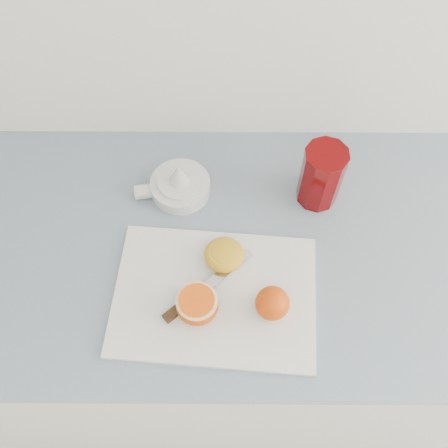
% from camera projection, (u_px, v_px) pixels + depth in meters
% --- Properties ---
extents(counter, '(2.28, 0.64, 0.89)m').
position_uv_depth(counter, '(217.00, 316.00, 1.42)').
color(counter, beige).
rests_on(counter, ground).
extents(cutting_board, '(0.41, 0.31, 0.01)m').
position_uv_depth(cutting_board, '(215.00, 296.00, 0.97)').
color(cutting_board, silver).
rests_on(cutting_board, counter).
extents(whole_orange, '(0.07, 0.07, 0.07)m').
position_uv_depth(whole_orange, '(272.00, 303.00, 0.93)').
color(whole_orange, '#E05E05').
rests_on(whole_orange, cutting_board).
extents(half_orange, '(0.08, 0.08, 0.05)m').
position_uv_depth(half_orange, '(197.00, 305.00, 0.93)').
color(half_orange, '#E05E05').
rests_on(half_orange, cutting_board).
extents(squeezed_shell, '(0.08, 0.08, 0.03)m').
position_uv_depth(squeezed_shell, '(224.00, 254.00, 0.99)').
color(squeezed_shell, '#C79117').
rests_on(squeezed_shell, cutting_board).
extents(paring_knife, '(0.17, 0.16, 0.01)m').
position_uv_depth(paring_knife, '(192.00, 298.00, 0.96)').
color(paring_knife, '#402E17').
rests_on(paring_knife, cutting_board).
extents(citrus_juicer, '(0.17, 0.13, 0.09)m').
position_uv_depth(citrus_juicer, '(180.00, 185.00, 1.09)').
color(citrus_juicer, white).
rests_on(citrus_juicer, counter).
extents(red_tumbler, '(0.09, 0.09, 0.15)m').
position_uv_depth(red_tumbler, '(321.00, 178.00, 1.04)').
color(red_tumbler, '#5C0102').
rests_on(red_tumbler, counter).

